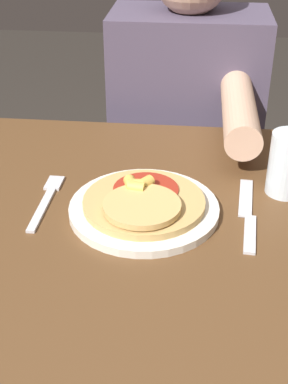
% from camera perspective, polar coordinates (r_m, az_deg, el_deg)
% --- Properties ---
extents(dining_table, '(1.17, 0.80, 0.77)m').
position_cam_1_polar(dining_table, '(0.92, 2.26, -10.14)').
color(dining_table, brown).
rests_on(dining_table, ground_plane).
extents(plate, '(0.25, 0.25, 0.01)m').
position_cam_1_polar(plate, '(0.89, -0.00, -1.82)').
color(plate, silver).
rests_on(plate, dining_table).
extents(pizza, '(0.20, 0.20, 0.04)m').
position_cam_1_polar(pizza, '(0.88, -0.08, -1.00)').
color(pizza, tan).
rests_on(pizza, plate).
extents(fork, '(0.03, 0.18, 0.00)m').
position_cam_1_polar(fork, '(0.94, -10.31, -0.66)').
color(fork, silver).
rests_on(fork, dining_table).
extents(knife, '(0.03, 0.22, 0.00)m').
position_cam_1_polar(knife, '(0.90, 11.00, -2.44)').
color(knife, silver).
rests_on(knife, dining_table).
extents(drinking_glass, '(0.07, 0.07, 0.11)m').
position_cam_1_polar(drinking_glass, '(0.95, 15.12, 2.92)').
color(drinking_glass, silver).
rests_on(drinking_glass, dining_table).
extents(person_diner, '(0.38, 0.52, 1.13)m').
position_cam_1_polar(person_diner, '(1.41, 4.50, 6.07)').
color(person_diner, '#2D2D38').
rests_on(person_diner, ground_plane).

